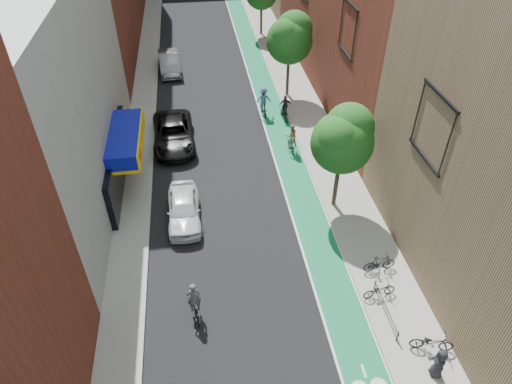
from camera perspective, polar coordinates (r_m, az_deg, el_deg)
name	(u,v)px	position (r m, az deg, el deg)	size (l,w,h in m)	color
ground	(267,378)	(19.99, 1.33, -22.18)	(160.00, 160.00, 0.00)	black
bike_lane	(264,86)	(39.96, 0.99, 13.09)	(2.00, 68.00, 0.01)	#126642
sidewalk_left	(145,93)	(39.73, -13.73, 11.91)	(2.00, 68.00, 0.15)	gray
sidewalk_right	(293,84)	(40.37, 4.59, 13.36)	(3.00, 68.00, 0.15)	gray
building_left_white	(22,101)	(27.69, -27.19, 10.10)	(8.00, 20.00, 12.00)	silver
tree_near	(343,138)	(24.49, 10.86, 6.63)	(3.40, 3.36, 6.42)	#332619
tree_mid	(290,37)	(36.53, 4.28, 18.76)	(3.55, 3.53, 6.74)	#332619
parked_car_white	(184,209)	(25.77, -9.02, -2.08)	(1.81, 4.49, 1.53)	silver
parked_car_black	(173,134)	(32.21, -10.28, 7.20)	(2.74, 5.95, 1.65)	black
parked_car_silver	(169,62)	(43.05, -10.77, 15.62)	(1.76, 5.06, 1.67)	gray
cyclist_lead	(195,305)	(21.20, -7.68, -13.85)	(0.79, 1.61, 2.06)	black
cyclist_lane_near	(291,140)	(31.02, 4.45, 6.52)	(0.86, 1.55, 2.02)	black
cyclist_lane_mid	(285,111)	(34.74, 3.66, 10.08)	(0.95, 1.82, 1.95)	black
cyclist_lane_far	(263,103)	(35.21, 0.92, 11.12)	(1.26, 1.75, 2.22)	black
parked_bike_near	(379,290)	(22.49, 15.17, -11.76)	(0.55, 1.59, 0.84)	black
parked_bike_mid	(379,263)	(23.51, 15.18, -8.59)	(0.47, 1.67, 1.00)	black
parked_bike_far	(432,342)	(21.38, 21.14, -17.11)	(0.63, 1.82, 0.96)	black
pedestrian	(439,363)	(20.55, 21.91, -19.24)	(0.76, 0.49, 1.55)	black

